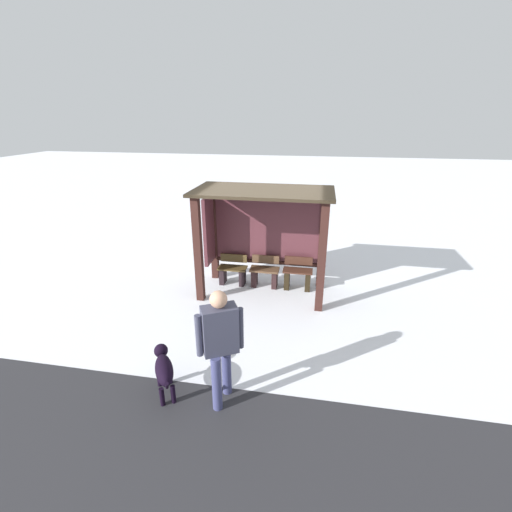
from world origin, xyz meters
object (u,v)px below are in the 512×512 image
at_px(bench_center_inside, 265,274).
at_px(dog, 164,368).
at_px(bus_shelter, 260,222).
at_px(bench_left_inside, 233,272).
at_px(bench_right_inside, 298,276).
at_px(person_walking, 220,339).

relative_size(bench_center_inside, dog, 0.85).
bearing_deg(bench_center_inside, bus_shelter, -139.09).
relative_size(bench_left_inside, bench_center_inside, 0.96).
relative_size(bench_left_inside, dog, 0.82).
height_order(bus_shelter, bench_right_inside, bus_shelter).
height_order(bench_right_inside, person_walking, person_walking).
bearing_deg(bench_right_inside, bus_shelter, -173.78).
relative_size(bus_shelter, bench_center_inside, 4.00).
height_order(person_walking, dog, person_walking).
bearing_deg(dog, bench_center_inside, 76.38).
bearing_deg(person_walking, bench_left_inside, 101.44).
distance_m(bus_shelter, bench_center_inside, 1.34).
xyz_separation_m(bus_shelter, person_walking, (0.09, -3.73, -0.58)).
bearing_deg(bench_right_inside, bench_center_inside, -179.99).
bearing_deg(bus_shelter, dog, -102.29).
bearing_deg(dog, person_walking, -1.28).
bearing_deg(bench_right_inside, person_walking, -102.15).
relative_size(bench_center_inside, person_walking, 0.42).
xyz_separation_m(bench_center_inside, person_walking, (-0.02, -3.83, 0.76)).
bearing_deg(bench_left_inside, bench_right_inside, -0.07).
distance_m(bench_left_inside, bench_center_inside, 0.80).
distance_m(bench_center_inside, dog, 3.92).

